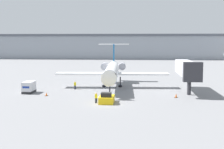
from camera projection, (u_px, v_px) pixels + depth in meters
The scene contains 10 objects.
ground_plane at pixel (107, 104), 48.15m from camera, with size 600.00×600.00×0.00m, color slate.
terminal_building at pixel (128, 46), 166.32m from camera, with size 180.00×16.80×13.12m.
airplane_main at pixel (112, 71), 65.08m from camera, with size 23.60×25.87×9.01m.
pushback_tug at pixel (107, 99), 49.24m from camera, with size 2.28×3.68×1.79m.
luggage_cart at pixel (29, 87), 58.55m from camera, with size 1.80×3.27×2.15m.
worker_near_tug at pixel (96, 98), 49.09m from camera, with size 0.40×0.24×1.65m.
worker_by_wing at pixel (75, 85), 62.83m from camera, with size 0.40×0.24×1.64m.
traffic_cone_left at pixel (46, 94), 55.51m from camera, with size 0.52×0.52×0.63m.
traffic_cone_right at pixel (176, 96), 53.71m from camera, with size 0.51×0.51×0.74m.
jet_bridge at pixel (187, 69), 59.15m from camera, with size 3.20×14.58×6.19m.
Camera 1 is at (4.64, -47.13, 9.86)m, focal length 50.00 mm.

